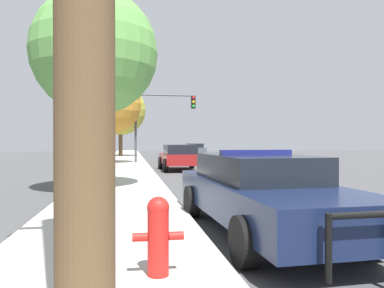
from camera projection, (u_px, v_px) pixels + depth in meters
The scene contains 9 objects.
sidewalk_left at pixel (107, 251), 5.20m from camera, with size 3.00×110.00×0.13m.
police_car at pixel (260, 191), 6.50m from camera, with size 2.18×5.36×1.44m.
fire_hydrant at pixel (158, 233), 4.07m from camera, with size 0.56×0.24×0.86m.
traffic_light at pixel (161, 113), 25.85m from camera, with size 4.23×0.35×4.80m.
car_background_distant at pixel (195, 149), 40.88m from camera, with size 2.08×4.09×1.33m.
car_background_midblock at pixel (180, 157), 20.38m from camera, with size 2.10×4.05×1.40m.
tree_sidewalk_near at pixel (95, 53), 11.32m from camera, with size 3.80×3.80×6.05m.
tree_sidewalk_mid at pixel (112, 104), 24.76m from camera, with size 3.84×3.84×5.84m.
tree_sidewalk_far at pixel (120, 110), 36.20m from camera, with size 4.85×4.85×6.90m.
Camera 1 is at (-4.78, -5.31, 1.60)m, focal length 35.00 mm.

